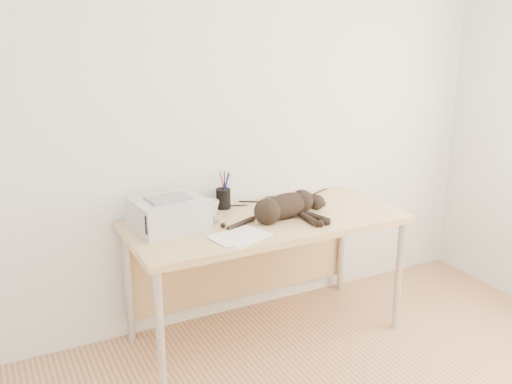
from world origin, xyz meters
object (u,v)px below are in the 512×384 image
printer (169,213)px  mouse (298,194)px  mug (210,209)px  cat (284,208)px  pen_cup (223,198)px  desk (260,236)px

printer → mouse: 0.94m
printer → mug: size_ratio=3.83×
cat → mug: bearing=139.8°
printer → pen_cup: 0.44m
desk → mug: size_ratio=15.16×
printer → mouse: bearing=10.6°
desk → pen_cup: 0.32m
printer → cat: 0.65m
cat → pen_cup: pen_cup is taller
printer → mug: bearing=14.4°
mouse → cat: bearing=-136.6°
cat → pen_cup: size_ratio=3.01×
pen_cup → mouse: (0.52, -0.01, -0.04)m
mouse → mug: bearing=-176.1°
printer → cat: (0.64, -0.15, -0.02)m
desk → cat: 0.25m
pen_cup → mouse: size_ratio=1.91×
desk → printer: bearing=177.7°
cat → mug: size_ratio=6.45×
printer → mouse: (0.92, 0.17, -0.07)m
printer → cat: printer is taller
desk → pen_cup: size_ratio=7.08×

